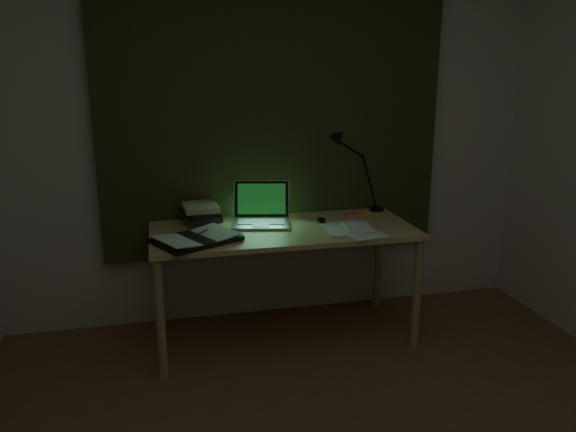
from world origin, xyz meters
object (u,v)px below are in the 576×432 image
(laptop, at_px, (261,205))
(desk_lamp, at_px, (378,173))
(book_stack, at_px, (201,214))
(loose_papers, at_px, (349,227))
(open_textbook, at_px, (196,238))
(desk, at_px, (283,284))

(laptop, xyz_separation_m, desk_lamp, (0.82, 0.18, 0.13))
(laptop, xyz_separation_m, book_stack, (-0.35, 0.11, -0.06))
(loose_papers, xyz_separation_m, desk_lamp, (0.32, 0.37, 0.25))
(laptop, relative_size, desk_lamp, 0.77)
(laptop, bearing_deg, loose_papers, -8.06)
(laptop, xyz_separation_m, loose_papers, (0.50, -0.19, -0.12))
(desk_lamp, bearing_deg, open_textbook, -146.72)
(book_stack, bearing_deg, desk, -23.29)
(book_stack, bearing_deg, desk_lamp, 3.54)
(desk, relative_size, desk_lamp, 3.06)
(laptop, height_order, loose_papers, laptop)
(desk, distance_m, book_stack, 0.66)
(open_textbook, bearing_deg, desk, -12.08)
(laptop, distance_m, book_stack, 0.37)
(open_textbook, bearing_deg, loose_papers, -24.27)
(open_textbook, relative_size, loose_papers, 1.20)
(desk, bearing_deg, open_textbook, -164.57)
(loose_papers, relative_size, desk_lamp, 0.70)
(laptop, height_order, desk_lamp, desk_lamp)
(open_textbook, relative_size, book_stack, 1.79)
(desk, relative_size, book_stack, 6.47)
(laptop, bearing_deg, book_stack, 175.73)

